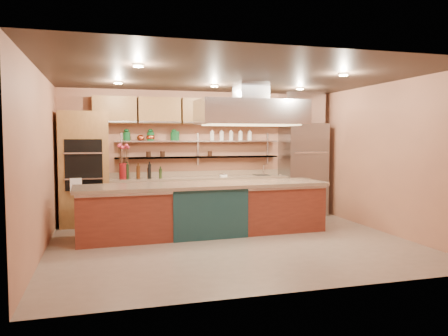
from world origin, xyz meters
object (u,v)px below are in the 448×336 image
object	(u,v)px
island	(204,209)
copper_kettle	(141,138)
kitchen_scale	(223,175)
green_canister	(176,136)
refrigerator	(303,169)
flower_vase	(124,171)

from	to	relation	value
island	copper_kettle	bearing A→B (deg)	119.75
island	kitchen_scale	xyz separation A→B (m)	(0.76, 1.40, 0.50)
island	kitchen_scale	bearing A→B (deg)	59.51
kitchen_scale	green_canister	size ratio (longest dim) A/B	0.76
refrigerator	flower_vase	xyz separation A→B (m)	(-4.03, 0.01, 0.04)
island	green_canister	bearing A→B (deg)	96.97
refrigerator	flower_vase	size ratio (longest dim) A/B	6.42
flower_vase	refrigerator	bearing A→B (deg)	-0.14
island	flower_vase	size ratio (longest dim) A/B	13.76
island	green_canister	distance (m)	2.12
flower_vase	kitchen_scale	xyz separation A→B (m)	(2.13, 0.00, -0.12)
kitchen_scale	green_canister	distance (m)	1.34
kitchen_scale	copper_kettle	world-z (taller)	copper_kettle
copper_kettle	flower_vase	bearing A→B (deg)	-149.15
refrigerator	flower_vase	world-z (taller)	refrigerator
copper_kettle	green_canister	xyz separation A→B (m)	(0.75, 0.00, 0.04)
kitchen_scale	refrigerator	bearing A→B (deg)	-2.64
green_canister	refrigerator	bearing A→B (deg)	-4.51
refrigerator	green_canister	size ratio (longest dim) A/B	10.53
refrigerator	island	bearing A→B (deg)	-152.47
flower_vase	green_canister	bearing A→B (deg)	11.18
refrigerator	copper_kettle	bearing A→B (deg)	176.40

